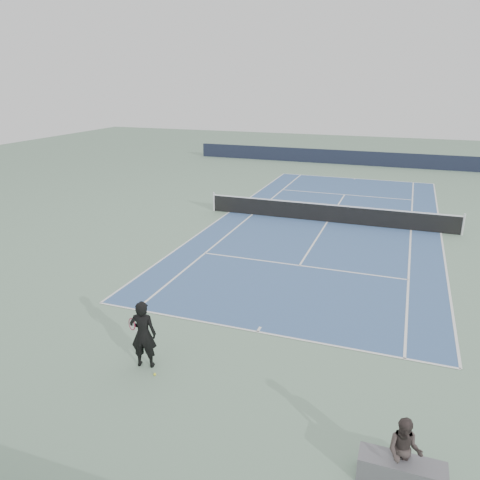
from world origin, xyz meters
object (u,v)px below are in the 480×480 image
(spectator_bench, at_px, (403,461))
(tennis_player, at_px, (143,334))
(tennis_ball, at_px, (155,374))
(tennis_net, at_px, (328,213))

(spectator_bench, bearing_deg, tennis_player, 165.26)
(spectator_bench, bearing_deg, tennis_ball, 167.01)
(tennis_ball, distance_m, spectator_bench, 6.09)
(tennis_player, bearing_deg, tennis_ball, -34.66)
(tennis_net, height_order, spectator_bench, spectator_bench)
(tennis_net, relative_size, spectator_bench, 8.10)
(tennis_ball, bearing_deg, tennis_player, 145.34)
(tennis_net, xyz_separation_m, tennis_ball, (-1.78, -14.78, -0.47))
(tennis_player, xyz_separation_m, spectator_bench, (6.36, -1.67, -0.42))
(tennis_net, xyz_separation_m, spectator_bench, (4.14, -16.15, -0.01))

